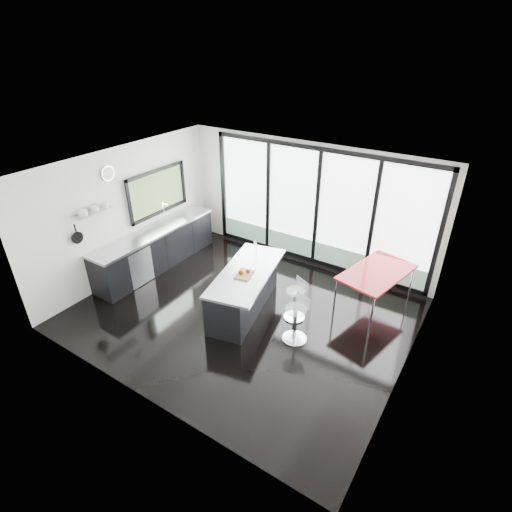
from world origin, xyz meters
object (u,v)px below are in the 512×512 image
Objects in this scene: island at (244,289)px; bar_stool_far at (295,304)px; bar_stool_near at (295,324)px; red_table at (374,290)px.

island is 3.57× the size of bar_stool_far.
bar_stool_far is (-0.30, 0.54, -0.03)m from bar_stool_near.
island is 1.31m from bar_stool_near.
red_table is (1.12, 1.13, 0.10)m from bar_stool_far.
bar_stool_near is 1.08× the size of bar_stool_far.
bar_stool_far is 1.60m from red_table.
bar_stool_near reaches higher than bar_stool_far.
island is at bearing -146.51° from red_table.
red_table is (0.83, 1.67, 0.07)m from bar_stool_near.
red_table is at bearing 69.84° from bar_stool_far.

